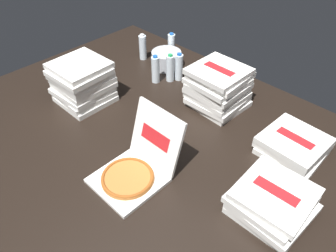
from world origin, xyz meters
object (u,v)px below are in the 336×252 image
open_pizza_box (136,167)px  pizza_stack_center_far (218,88)px  water_bottle_2 (143,47)px  water_bottle_1 (170,68)px  water_bottle_4 (156,69)px  pizza_stack_center_near (293,145)px  pizza_stack_left_near (272,202)px  water_bottle_0 (171,46)px  pizza_stack_right_far (82,83)px  ice_bucket (166,59)px  water_bottle_3 (179,67)px

open_pizza_box → pizza_stack_center_far: bearing=95.8°
water_bottle_2 → open_pizza_box: bearing=-44.0°
water_bottle_1 → water_bottle_4: (-0.07, -0.10, 0.00)m
pizza_stack_center_near → water_bottle_2: (-1.62, 0.17, 0.06)m
water_bottle_4 → water_bottle_2: bearing=152.3°
water_bottle_2 → pizza_stack_left_near: bearing=-20.9°
pizza_stack_center_near → water_bottle_1: size_ratio=1.61×
water_bottle_0 → water_bottle_1: size_ratio=1.00×
water_bottle_4 → pizza_stack_center_far: bearing=9.1°
pizza_stack_right_far → open_pizza_box: bearing=-15.3°
ice_bucket → water_bottle_3: bearing=-19.1°
water_bottle_0 → open_pizza_box: bearing=-54.3°
pizza_stack_right_far → pizza_stack_left_near: (1.59, 0.10, -0.08)m
pizza_stack_center_near → water_bottle_3: 1.14m
pizza_stack_left_near → ice_bucket: 1.66m
pizza_stack_center_near → water_bottle_4: water_bottle_4 is taller
pizza_stack_center_far → pizza_stack_right_far: pizza_stack_center_far is taller
pizza_stack_center_far → water_bottle_2: (-0.95, 0.10, -0.04)m
pizza_stack_center_near → water_bottle_1: 1.17m
pizza_stack_center_far → pizza_stack_left_near: pizza_stack_center_far is taller
open_pizza_box → water_bottle_2: bearing=136.0°
water_bottle_0 → water_bottle_4: (0.20, -0.40, 0.00)m
open_pizza_box → water_bottle_0: bearing=125.7°
pizza_stack_center_far → pizza_stack_center_near: (0.67, -0.06, -0.10)m
water_bottle_1 → water_bottle_3: 0.08m
pizza_stack_right_far → water_bottle_3: (0.32, 0.74, -0.04)m
open_pizza_box → pizza_stack_right_far: bearing=164.7°
open_pizza_box → water_bottle_4: bearing=129.5°
water_bottle_2 → water_bottle_4: 0.42m
pizza_stack_center_near → pizza_stack_right_far: size_ratio=0.96×
ice_bucket → water_bottle_1: size_ratio=1.10×
ice_bucket → pizza_stack_center_far: bearing=-12.3°
pizza_stack_left_near → water_bottle_1: size_ratio=1.68×
pizza_stack_center_near → water_bottle_2: size_ratio=1.61×
pizza_stack_center_near → water_bottle_0: 1.49m
water_bottle_3 → pizza_stack_right_far: bearing=-113.4°
water_bottle_2 → water_bottle_4: bearing=-27.7°
pizza_stack_left_near → pizza_stack_right_far: bearing=-176.4°
water_bottle_1 → water_bottle_2: 0.46m
water_bottle_2 → pizza_stack_right_far: bearing=-77.8°
pizza_stack_center_far → water_bottle_2: bearing=173.8°
pizza_stack_left_near → water_bottle_3: size_ratio=1.68×
open_pizza_box → water_bottle_0: open_pizza_box is taller
pizza_stack_right_far → ice_bucket: size_ratio=1.52×
pizza_stack_center_near → water_bottle_3: water_bottle_3 is taller
pizza_stack_center_far → water_bottle_1: size_ratio=1.68×
water_bottle_4 → pizza_stack_center_near: bearing=1.4°
water_bottle_0 → water_bottle_1: same height
pizza_stack_center_far → water_bottle_0: bearing=158.5°
water_bottle_4 → water_bottle_3: bearing=55.3°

